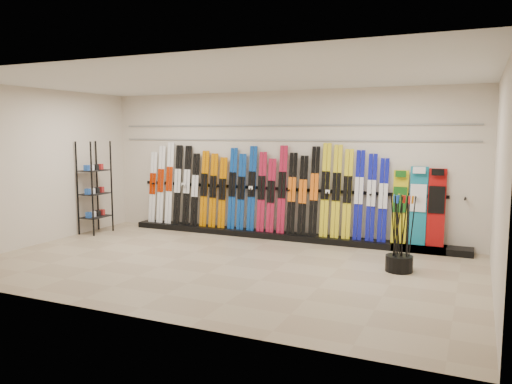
% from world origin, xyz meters
% --- Properties ---
extents(floor, '(8.00, 8.00, 0.00)m').
position_xyz_m(floor, '(0.00, 0.00, 0.00)').
color(floor, tan).
rests_on(floor, ground).
extents(back_wall, '(8.00, 0.00, 8.00)m').
position_xyz_m(back_wall, '(0.00, 2.50, 1.50)').
color(back_wall, beige).
rests_on(back_wall, floor).
extents(left_wall, '(0.00, 5.00, 5.00)m').
position_xyz_m(left_wall, '(-4.00, 0.00, 1.50)').
color(left_wall, beige).
rests_on(left_wall, floor).
extents(right_wall, '(0.00, 5.00, 5.00)m').
position_xyz_m(right_wall, '(4.00, 0.00, 1.50)').
color(right_wall, beige).
rests_on(right_wall, floor).
extents(ceiling, '(8.00, 8.00, 0.00)m').
position_xyz_m(ceiling, '(0.00, 0.00, 3.00)').
color(ceiling, silver).
rests_on(ceiling, back_wall).
extents(ski_rack_base, '(8.00, 0.40, 0.12)m').
position_xyz_m(ski_rack_base, '(0.22, 2.28, 0.06)').
color(ski_rack_base, black).
rests_on(ski_rack_base, floor).
extents(skis, '(5.37, 0.23, 1.83)m').
position_xyz_m(skis, '(-0.45, 2.33, 0.96)').
color(skis, white).
rests_on(skis, ski_rack_base).
extents(snowboards, '(0.93, 0.22, 1.42)m').
position_xyz_m(snowboards, '(2.79, 2.35, 0.81)').
color(snowboards, gold).
rests_on(snowboards, ski_rack_base).
extents(accessory_rack, '(0.40, 0.60, 1.97)m').
position_xyz_m(accessory_rack, '(-3.75, 1.21, 0.99)').
color(accessory_rack, black).
rests_on(accessory_rack, floor).
extents(pole_bin, '(0.42, 0.42, 0.25)m').
position_xyz_m(pole_bin, '(2.68, 0.77, 0.12)').
color(pole_bin, black).
rests_on(pole_bin, floor).
extents(ski_poles, '(0.39, 0.29, 1.18)m').
position_xyz_m(ski_poles, '(2.69, 0.78, 0.61)').
color(ski_poles, black).
rests_on(ski_poles, pole_bin).
extents(slatwall_rail_0, '(7.60, 0.02, 0.03)m').
position_xyz_m(slatwall_rail_0, '(0.00, 2.48, 2.00)').
color(slatwall_rail_0, gray).
rests_on(slatwall_rail_0, back_wall).
extents(slatwall_rail_1, '(7.60, 0.02, 0.03)m').
position_xyz_m(slatwall_rail_1, '(0.00, 2.48, 2.30)').
color(slatwall_rail_1, gray).
rests_on(slatwall_rail_1, back_wall).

